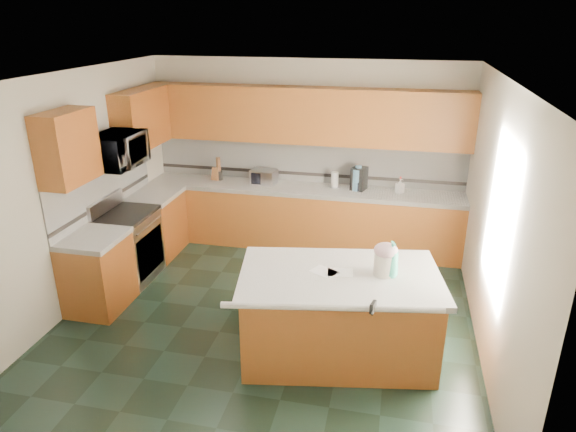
% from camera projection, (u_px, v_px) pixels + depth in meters
% --- Properties ---
extents(floor, '(4.60, 4.60, 0.00)m').
position_uv_depth(floor, '(269.00, 315.00, 5.98)').
color(floor, black).
rests_on(floor, ground).
extents(ceiling, '(4.60, 4.60, 0.00)m').
position_uv_depth(ceiling, '(265.00, 77.00, 4.98)').
color(ceiling, white).
rests_on(ceiling, ground).
extents(wall_back, '(4.60, 0.04, 2.70)m').
position_uv_depth(wall_back, '(307.00, 153.00, 7.59)').
color(wall_back, beige).
rests_on(wall_back, ground).
extents(wall_front, '(4.60, 0.04, 2.70)m').
position_uv_depth(wall_front, '(179.00, 327.00, 3.37)').
color(wall_front, beige).
rests_on(wall_front, ground).
extents(wall_left, '(0.04, 4.60, 2.70)m').
position_uv_depth(wall_left, '(74.00, 192.00, 5.94)').
color(wall_left, beige).
rests_on(wall_left, ground).
extents(wall_right, '(0.04, 4.60, 2.70)m').
position_uv_depth(wall_right, '(497.00, 225.00, 5.01)').
color(wall_right, beige).
rests_on(wall_right, ground).
extents(back_base_cab, '(4.60, 0.60, 0.86)m').
position_uv_depth(back_base_cab, '(302.00, 218.00, 7.63)').
color(back_base_cab, '#5A280C').
rests_on(back_base_cab, ground).
extents(back_countertop, '(4.60, 0.64, 0.06)m').
position_uv_depth(back_countertop, '(302.00, 189.00, 7.46)').
color(back_countertop, white).
rests_on(back_countertop, back_base_cab).
extents(back_upper_cab, '(4.60, 0.33, 0.78)m').
position_uv_depth(back_upper_cab, '(305.00, 115.00, 7.20)').
color(back_upper_cab, '#5A280C').
rests_on(back_upper_cab, wall_back).
extents(back_backsplash, '(4.60, 0.02, 0.63)m').
position_uv_depth(back_backsplash, '(306.00, 161.00, 7.60)').
color(back_backsplash, silver).
rests_on(back_backsplash, back_countertop).
extents(back_accent_band, '(4.60, 0.01, 0.05)m').
position_uv_depth(back_accent_band, '(306.00, 174.00, 7.67)').
color(back_accent_band, black).
rests_on(back_accent_band, back_countertop).
extents(left_base_cab_rear, '(0.60, 0.82, 0.86)m').
position_uv_depth(left_base_cab_rear, '(156.00, 225.00, 7.39)').
color(left_base_cab_rear, '#5A280C').
rests_on(left_base_cab_rear, ground).
extents(left_counter_rear, '(0.64, 0.82, 0.06)m').
position_uv_depth(left_counter_rear, '(153.00, 195.00, 7.22)').
color(left_counter_rear, white).
rests_on(left_counter_rear, left_base_cab_rear).
extents(left_base_cab_front, '(0.60, 0.72, 0.86)m').
position_uv_depth(left_base_cab_front, '(98.00, 274.00, 6.00)').
color(left_base_cab_front, '#5A280C').
rests_on(left_base_cab_front, ground).
extents(left_counter_front, '(0.64, 0.72, 0.06)m').
position_uv_depth(left_counter_front, '(92.00, 238.00, 5.83)').
color(left_counter_front, white).
rests_on(left_counter_front, left_base_cab_front).
extents(left_backsplash, '(0.02, 2.30, 0.63)m').
position_uv_depth(left_backsplash, '(103.00, 187.00, 6.48)').
color(left_backsplash, silver).
rests_on(left_backsplash, wall_left).
extents(left_accent_band, '(0.01, 2.30, 0.05)m').
position_uv_depth(left_accent_band, '(106.00, 201.00, 6.55)').
color(left_accent_band, black).
rests_on(left_accent_band, wall_left).
extents(left_upper_cab_rear, '(0.33, 1.09, 0.78)m').
position_uv_depth(left_upper_cab_rear, '(141.00, 119.00, 6.98)').
color(left_upper_cab_rear, '#5A280C').
rests_on(left_upper_cab_rear, wall_left).
extents(left_upper_cab_front, '(0.33, 0.72, 0.78)m').
position_uv_depth(left_upper_cab_front, '(67.00, 148.00, 5.47)').
color(left_upper_cab_front, '#5A280C').
rests_on(left_upper_cab_front, wall_left).
extents(range_body, '(0.60, 0.76, 0.88)m').
position_uv_depth(range_body, '(129.00, 247.00, 6.67)').
color(range_body, '#B7B7BC').
rests_on(range_body, ground).
extents(range_oven_door, '(0.02, 0.68, 0.55)m').
position_uv_depth(range_oven_door, '(150.00, 252.00, 6.62)').
color(range_oven_door, black).
rests_on(range_oven_door, range_body).
extents(range_cooktop, '(0.62, 0.78, 0.04)m').
position_uv_depth(range_cooktop, '(125.00, 214.00, 6.50)').
color(range_cooktop, black).
rests_on(range_cooktop, range_body).
extents(range_handle, '(0.02, 0.66, 0.02)m').
position_uv_depth(range_handle, '(149.00, 225.00, 6.48)').
color(range_handle, '#B7B7BC').
rests_on(range_handle, range_body).
extents(range_backguard, '(0.06, 0.76, 0.18)m').
position_uv_depth(range_backguard, '(105.00, 204.00, 6.51)').
color(range_backguard, '#B7B7BC').
rests_on(range_backguard, range_body).
extents(microwave, '(0.50, 0.73, 0.41)m').
position_uv_depth(microwave, '(117.00, 150.00, 6.19)').
color(microwave, '#B7B7BC').
rests_on(microwave, wall_left).
extents(island_base, '(2.00, 1.36, 0.86)m').
position_uv_depth(island_base, '(338.00, 317.00, 5.15)').
color(island_base, '#5A280C').
rests_on(island_base, ground).
extents(island_top, '(2.12, 1.47, 0.06)m').
position_uv_depth(island_top, '(340.00, 277.00, 4.99)').
color(island_top, white).
rests_on(island_top, island_base).
extents(island_bullnose, '(1.93, 0.39, 0.06)m').
position_uv_depth(island_bullnose, '(332.00, 308.00, 4.46)').
color(island_bullnose, white).
rests_on(island_bullnose, island_base).
extents(treat_jar, '(0.27, 0.27, 0.22)m').
position_uv_depth(treat_jar, '(385.00, 264.00, 4.93)').
color(treat_jar, white).
rests_on(treat_jar, island_top).
extents(treat_jar_lid, '(0.23, 0.23, 0.14)m').
position_uv_depth(treat_jar_lid, '(386.00, 250.00, 4.87)').
color(treat_jar_lid, '#CD9EA9').
rests_on(treat_jar_lid, treat_jar).
extents(treat_jar_knob, '(0.07, 0.03, 0.03)m').
position_uv_depth(treat_jar_knob, '(386.00, 246.00, 4.86)').
color(treat_jar_knob, tan).
rests_on(treat_jar_knob, treat_jar_lid).
extents(treat_jar_knob_end_l, '(0.04, 0.04, 0.04)m').
position_uv_depth(treat_jar_knob_end_l, '(382.00, 245.00, 4.86)').
color(treat_jar_knob_end_l, tan).
rests_on(treat_jar_knob_end_l, treat_jar_lid).
extents(treat_jar_knob_end_r, '(0.04, 0.04, 0.04)m').
position_uv_depth(treat_jar_knob_end_r, '(390.00, 246.00, 4.85)').
color(treat_jar_knob_end_r, tan).
rests_on(treat_jar_knob_end_r, treat_jar_lid).
extents(soap_bottle_island, '(0.18, 0.18, 0.36)m').
position_uv_depth(soap_bottle_island, '(392.00, 259.00, 4.87)').
color(soap_bottle_island, '#3ABB9A').
rests_on(soap_bottle_island, island_top).
extents(paper_sheet_a, '(0.27, 0.21, 0.00)m').
position_uv_depth(paper_sheet_a, '(340.00, 272.00, 5.00)').
color(paper_sheet_a, white).
rests_on(paper_sheet_a, island_top).
extents(paper_sheet_b, '(0.30, 0.28, 0.00)m').
position_uv_depth(paper_sheet_b, '(324.00, 272.00, 5.01)').
color(paper_sheet_b, white).
rests_on(paper_sheet_b, island_top).
extents(clamp_body, '(0.06, 0.11, 0.09)m').
position_uv_depth(clamp_body, '(373.00, 307.00, 4.39)').
color(clamp_body, black).
rests_on(clamp_body, island_top).
extents(clamp_handle, '(0.02, 0.07, 0.02)m').
position_uv_depth(clamp_handle, '(372.00, 313.00, 4.35)').
color(clamp_handle, black).
rests_on(clamp_handle, island_top).
extents(knife_block, '(0.13, 0.16, 0.21)m').
position_uv_depth(knife_block, '(216.00, 174.00, 7.73)').
color(knife_block, '#472814').
rests_on(knife_block, back_countertop).
extents(utensil_crock, '(0.11, 0.11, 0.14)m').
position_uv_depth(utensil_crock, '(219.00, 175.00, 7.76)').
color(utensil_crock, black).
rests_on(utensil_crock, back_countertop).
extents(utensil_bundle, '(0.07, 0.07, 0.21)m').
position_uv_depth(utensil_bundle, '(218.00, 164.00, 7.70)').
color(utensil_bundle, '#472814').
rests_on(utensil_bundle, utensil_crock).
extents(toaster_oven, '(0.40, 0.30, 0.21)m').
position_uv_depth(toaster_oven, '(264.00, 177.00, 7.58)').
color(toaster_oven, '#B7B7BC').
rests_on(toaster_oven, back_countertop).
extents(toaster_oven_door, '(0.32, 0.01, 0.17)m').
position_uv_depth(toaster_oven_door, '(262.00, 179.00, 7.47)').
color(toaster_oven_door, black).
rests_on(toaster_oven_door, toaster_oven).
extents(paper_towel, '(0.10, 0.10, 0.23)m').
position_uv_depth(paper_towel, '(335.00, 180.00, 7.41)').
color(paper_towel, white).
rests_on(paper_towel, back_countertop).
extents(paper_towel_base, '(0.15, 0.15, 0.01)m').
position_uv_depth(paper_towel_base, '(335.00, 187.00, 7.45)').
color(paper_towel_base, '#B7B7BC').
rests_on(paper_towel_base, back_countertop).
extents(water_jug, '(0.19, 0.19, 0.31)m').
position_uv_depth(water_jug, '(358.00, 179.00, 7.29)').
color(water_jug, '#598BAD').
rests_on(water_jug, back_countertop).
extents(water_jug_neck, '(0.09, 0.09, 0.04)m').
position_uv_depth(water_jug_neck, '(359.00, 167.00, 7.23)').
color(water_jug_neck, '#598BAD').
rests_on(water_jug_neck, water_jug).
extents(coffee_maker, '(0.25, 0.26, 0.33)m').
position_uv_depth(coffee_maker, '(359.00, 178.00, 7.30)').
color(coffee_maker, black).
rests_on(coffee_maker, back_countertop).
extents(coffee_carafe, '(0.13, 0.13, 0.13)m').
position_uv_depth(coffee_carafe, '(358.00, 186.00, 7.30)').
color(coffee_carafe, black).
rests_on(coffee_carafe, back_countertop).
extents(soap_bottle_back, '(0.13, 0.13, 0.21)m').
position_uv_depth(soap_bottle_back, '(400.00, 186.00, 7.18)').
color(soap_bottle_back, white).
rests_on(soap_bottle_back, back_countertop).
extents(soap_back_cap, '(0.02, 0.02, 0.03)m').
position_uv_depth(soap_back_cap, '(401.00, 178.00, 7.14)').
color(soap_back_cap, red).
rests_on(soap_back_cap, soap_bottle_back).
extents(window_light_proxy, '(0.02, 1.40, 1.10)m').
position_uv_depth(window_light_proxy, '(499.00, 217.00, 4.78)').
color(window_light_proxy, white).
rests_on(window_light_proxy, wall_right).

